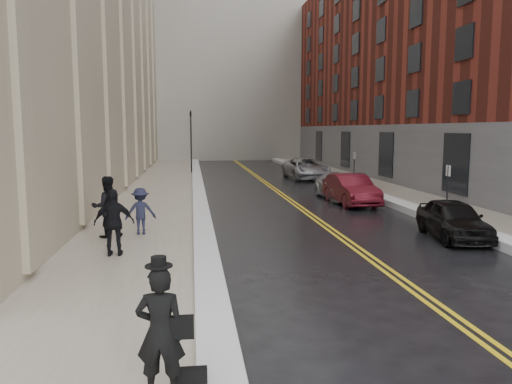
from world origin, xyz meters
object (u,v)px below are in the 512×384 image
object	(u,v)px
car_silver_far	(306,168)
pedestrian_b	(141,211)
car_maroon	(351,189)
car_silver_near	(338,187)
pedestrian_main	(160,332)
pedestrian_a	(107,207)
pedestrian_c	(114,223)
car_black	(453,219)

from	to	relation	value
car_silver_far	pedestrian_b	bearing A→B (deg)	-119.82
car_maroon	car_silver_near	bearing A→B (deg)	87.96
pedestrian_main	pedestrian_a	distance (m)	10.56
car_silver_far	pedestrian_a	world-z (taller)	pedestrian_a
car_silver_far	pedestrian_c	distance (m)	24.70
car_silver_near	pedestrian_a	xyz separation A→B (m)	(-10.56, -9.02, 0.51)
pedestrian_a	pedestrian_c	bearing A→B (deg)	83.77
pedestrian_main	pedestrian_b	bearing A→B (deg)	-77.17
car_silver_near	pedestrian_a	distance (m)	13.90
car_maroon	pedestrian_c	distance (m)	13.75
car_maroon	pedestrian_main	distance (m)	19.10
car_black	pedestrian_main	distance (m)	13.07
pedestrian_main	pedestrian_a	world-z (taller)	pedestrian_a
car_maroon	pedestrian_a	distance (m)	12.64
car_silver_near	car_black	bearing A→B (deg)	-87.13
car_black	pedestrian_b	bearing A→B (deg)	-179.86
car_silver_near	pedestrian_c	distance (m)	15.26
pedestrian_main	pedestrian_c	distance (m)	7.96
pedestrian_main	pedestrian_c	bearing A→B (deg)	-71.53
car_silver_near	car_maroon	bearing A→B (deg)	-92.76
car_maroon	pedestrian_b	world-z (taller)	pedestrian_b
car_maroon	pedestrian_main	size ratio (longest dim) A/B	2.55
car_black	car_silver_far	distance (m)	20.78
car_silver_near	pedestrian_a	bearing A→B (deg)	-142.24
pedestrian_main	pedestrian_c	world-z (taller)	pedestrian_c
pedestrian_main	pedestrian_c	size ratio (longest dim) A/B	0.94
car_silver_near	pedestrian_b	size ratio (longest dim) A/B	2.82
pedestrian_a	pedestrian_b	bearing A→B (deg)	178.76
pedestrian_main	pedestrian_a	bearing A→B (deg)	-71.34
car_black	pedestrian_b	world-z (taller)	pedestrian_b
car_black	car_silver_near	size ratio (longest dim) A/B	0.88
car_black	pedestrian_main	bearing A→B (deg)	-127.19
pedestrian_a	car_maroon	bearing A→B (deg)	-166.33
car_black	car_silver_near	world-z (taller)	car_black
car_black	pedestrian_b	size ratio (longest dim) A/B	2.48
car_silver_near	pedestrian_c	world-z (taller)	pedestrian_c
pedestrian_main	car_silver_far	bearing A→B (deg)	-100.69
car_silver_far	pedestrian_main	xyz separation A→B (m)	(-8.92, -30.05, 0.26)
car_silver_far	car_black	bearing A→B (deg)	-91.23
pedestrian_b	pedestrian_c	bearing A→B (deg)	74.74
pedestrian_a	pedestrian_b	distance (m)	1.12
car_silver_near	pedestrian_a	world-z (taller)	pedestrian_a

